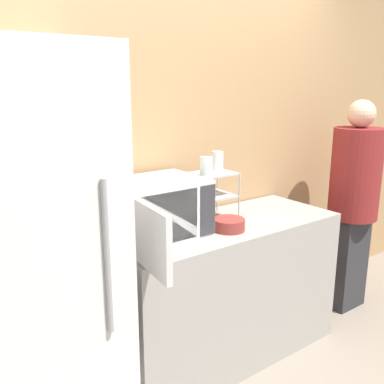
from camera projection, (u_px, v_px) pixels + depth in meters
ground_plane at (254, 375)px, 2.63m from camera, size 12.00×12.00×0.00m
wall_back at (191, 152)px, 2.82m from camera, size 8.00×0.06×2.60m
counter at (223, 290)px, 2.76m from camera, size 1.52×0.61×0.90m
microwave at (157, 209)px, 2.37m from camera, size 0.57×0.80×0.32m
dish_rack at (211, 186)px, 2.69m from camera, size 0.29×0.23×0.30m
glass_front_left at (206, 167)px, 2.54m from camera, size 0.08×0.08×0.12m
glass_back_right at (217, 160)px, 2.75m from camera, size 0.08×0.08×0.12m
bowl at (229, 225)px, 2.51m from camera, size 0.19×0.19×0.07m
person at (354, 196)px, 3.25m from camera, size 0.37×0.37×1.63m
refrigerator at (30, 263)px, 1.93m from camera, size 0.70×0.72×1.91m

